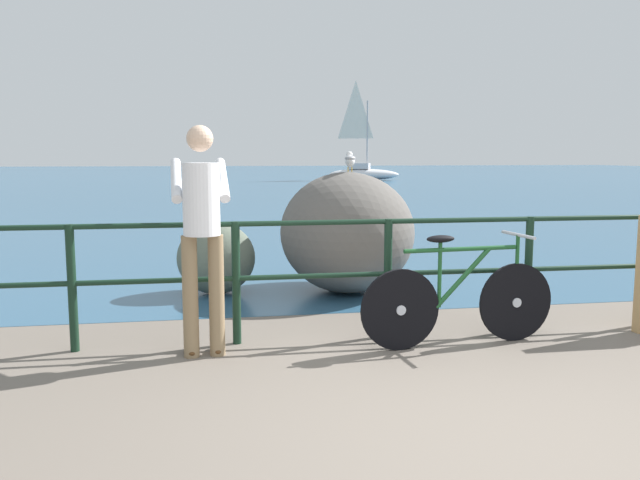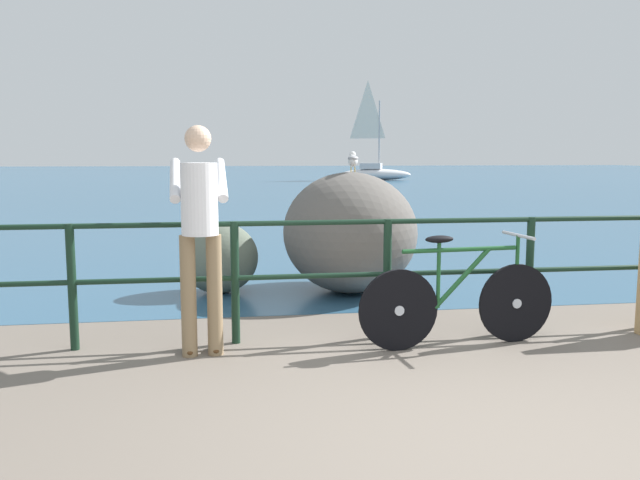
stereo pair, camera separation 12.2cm
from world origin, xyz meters
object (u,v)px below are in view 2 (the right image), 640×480
(bicycle, at_px, (459,299))
(breakwater_boulder_left, at_px, (219,258))
(person_at_railing, at_px, (200,229))
(seagull, at_px, (353,160))
(sailboat, at_px, (375,169))
(breakwater_boulder_main, at_px, (350,232))

(bicycle, height_order, breakwater_boulder_left, bicycle)
(person_at_railing, bearing_deg, bicycle, -95.07)
(seagull, distance_m, sailboat, 33.79)
(bicycle, distance_m, sailboat, 35.89)
(bicycle, xyz_separation_m, person_at_railing, (-2.07, 0.07, 0.60))
(bicycle, xyz_separation_m, breakwater_boulder_left, (-1.95, 2.38, 0.02))
(bicycle, distance_m, breakwater_boulder_main, 2.31)
(breakwater_boulder_left, bearing_deg, bicycle, -50.73)
(sailboat, bearing_deg, person_at_railing, -81.62)
(breakwater_boulder_main, relative_size, breakwater_boulder_left, 1.98)
(bicycle, bearing_deg, breakwater_boulder_main, 96.39)
(breakwater_boulder_main, xyz_separation_m, breakwater_boulder_left, (-1.47, 0.13, -0.28))
(bicycle, relative_size, seagull, 4.96)
(bicycle, xyz_separation_m, sailboat, (7.52, 35.09, 0.32))
(person_at_railing, relative_size, seagull, 5.20)
(person_at_railing, relative_size, sailboat, 0.29)
(bicycle, bearing_deg, sailboat, 72.41)
(breakwater_boulder_left, xyz_separation_m, sailboat, (9.47, 32.71, 0.30))
(sailboat, bearing_deg, seagull, -79.94)
(bicycle, xyz_separation_m, seagull, (-0.44, 2.26, 1.12))
(breakwater_boulder_left, height_order, seagull, seagull)
(person_at_railing, height_order, seagull, person_at_railing)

